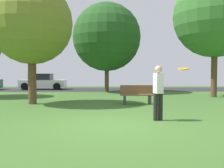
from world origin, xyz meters
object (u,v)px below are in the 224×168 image
frisbee_disc (183,69)px  maple_tree_near (215,16)px  oak_tree_right (107,37)px  birch_tree_lone (31,24)px  person_catcher (158,90)px  park_bench (137,94)px  parked_car_white (43,82)px

frisbee_disc → maple_tree_near: bearing=62.3°
oak_tree_right → birch_tree_lone: bearing=-115.5°
oak_tree_right → person_catcher: bearing=-82.5°
frisbee_disc → park_bench: bearing=94.4°
maple_tree_near → park_bench: bearing=-146.7°
frisbee_disc → parked_car_white: bearing=114.7°
frisbee_disc → oak_tree_right: bearing=97.9°
oak_tree_right → birch_tree_lone: oak_tree_right is taller
birch_tree_lone → person_catcher: 7.33m
park_bench → person_catcher: bearing=91.9°
person_catcher → parked_car_white: bearing=-165.3°
maple_tree_near → frisbee_disc: 10.85m
maple_tree_near → parked_car_white: (-12.54, 7.75, -4.33)m
park_bench → oak_tree_right: bearing=-79.6°
parked_car_white → frisbee_disc: bearing=-65.3°
person_catcher → frisbee_disc: (0.30, -1.53, 0.63)m
birch_tree_lone → frisbee_disc: bearing=-47.0°
person_catcher → oak_tree_right: bearing=176.3°
oak_tree_right → parked_car_white: 7.75m
birch_tree_lone → park_bench: size_ratio=3.63×
maple_tree_near → parked_car_white: 15.37m
oak_tree_right → frisbee_disc: 13.81m
maple_tree_near → person_catcher: size_ratio=4.41×
person_catcher → frisbee_disc: 1.68m
maple_tree_near → birch_tree_lone: bearing=-162.3°
oak_tree_right → frisbee_disc: bearing=-82.1°
oak_tree_right → frisbee_disc: (1.86, -13.41, -2.73)m
person_catcher → frisbee_disc: size_ratio=4.49×
frisbee_disc → parked_car_white: size_ratio=0.09×
birch_tree_lone → person_catcher: size_ratio=3.40×
maple_tree_near → parked_car_white: maple_tree_near is taller
frisbee_disc → park_bench: size_ratio=0.24×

